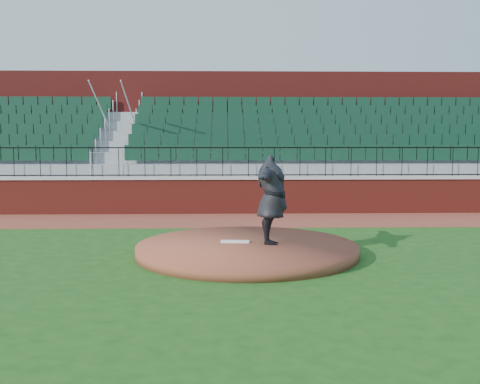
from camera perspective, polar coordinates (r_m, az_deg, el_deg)
name	(u,v)px	position (r m, az deg, el deg)	size (l,w,h in m)	color
ground	(242,255)	(12.99, 0.18, -6.38)	(90.00, 90.00, 0.00)	#1B4915
warning_track	(237,220)	(18.30, -0.34, -2.82)	(34.00, 3.20, 0.01)	brown
field_wall	(236,196)	(19.81, -0.44, -0.44)	(34.00, 0.35, 1.20)	maroon
wall_cap	(236,178)	(19.75, -0.44, 1.43)	(34.00, 0.45, 0.10)	#B7B7B7
wall_railing	(236,162)	(19.72, -0.44, 3.03)	(34.00, 0.05, 1.00)	black
seating_stands	(234,146)	(22.43, -0.58, 4.63)	(34.00, 5.10, 4.60)	gray
concourse_wall	(233,135)	(25.22, -0.70, 5.77)	(34.00, 0.50, 5.50)	maroon
pitchers_mound	(247,249)	(13.02, 0.70, -5.79)	(5.04, 5.04, 0.25)	brown
pitching_rubber	(235,241)	(13.18, -0.50, -4.99)	(0.66, 0.17, 0.04)	white
pitcher	(272,200)	(12.85, 3.23, -0.78)	(2.50, 0.68, 2.04)	black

